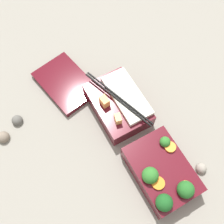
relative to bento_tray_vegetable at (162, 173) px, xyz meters
name	(u,v)px	position (x,y,z in m)	size (l,w,h in m)	color
ground_plane	(137,132)	(0.13, -0.01, -0.03)	(3.00, 3.00, 0.00)	gray
bento_tray_vegetable	(162,173)	(0.00, 0.00, 0.00)	(0.18, 0.12, 0.08)	#510F19
bento_tray_rice	(119,104)	(0.21, 0.00, 0.00)	(0.22, 0.12, 0.08)	#510F19
bento_lid	(66,83)	(0.36, 0.09, -0.02)	(0.18, 0.12, 0.02)	#510F19
pebble_0	(3,137)	(0.28, 0.31, -0.02)	(0.03, 0.03, 0.03)	#7A6B5B
pebble_1	(17,120)	(0.31, 0.26, -0.02)	(0.03, 0.03, 0.03)	#595651
pebble_2	(201,168)	(-0.04, -0.10, -0.02)	(0.03, 0.03, 0.03)	gray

